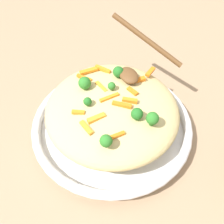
# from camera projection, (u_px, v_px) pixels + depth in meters

# --- Properties ---
(ground_plane) EXTENTS (2.40, 2.40, 0.00)m
(ground_plane) POSITION_uv_depth(u_px,v_px,m) (112.00, 131.00, 0.59)
(ground_plane) COLOR #9E7F60
(serving_bowl) EXTENTS (0.37, 0.37, 0.04)m
(serving_bowl) POSITION_uv_depth(u_px,v_px,m) (112.00, 125.00, 0.57)
(serving_bowl) COLOR silver
(serving_bowl) RESTS_ON ground_plane
(pasta_mound) EXTENTS (0.30, 0.29, 0.08)m
(pasta_mound) POSITION_uv_depth(u_px,v_px,m) (112.00, 109.00, 0.53)
(pasta_mound) COLOR #D1BA7A
(pasta_mound) RESTS_ON serving_bowl
(carrot_piece_0) EXTENTS (0.04, 0.03, 0.01)m
(carrot_piece_0) POSITION_uv_depth(u_px,v_px,m) (84.00, 78.00, 0.55)
(carrot_piece_0) COLOR orange
(carrot_piece_0) RESTS_ON pasta_mound
(carrot_piece_1) EXTENTS (0.01, 0.04, 0.01)m
(carrot_piece_1) POSITION_uv_depth(u_px,v_px,m) (110.00, 99.00, 0.50)
(carrot_piece_1) COLOR orange
(carrot_piece_1) RESTS_ON pasta_mound
(carrot_piece_2) EXTENTS (0.04, 0.02, 0.01)m
(carrot_piece_2) POSITION_uv_depth(u_px,v_px,m) (101.00, 87.00, 0.53)
(carrot_piece_2) COLOR orange
(carrot_piece_2) RESTS_ON pasta_mound
(carrot_piece_3) EXTENTS (0.01, 0.04, 0.01)m
(carrot_piece_3) POSITION_uv_depth(u_px,v_px,m) (116.00, 136.00, 0.45)
(carrot_piece_3) COLOR orange
(carrot_piece_3) RESTS_ON pasta_mound
(carrot_piece_4) EXTENTS (0.02, 0.03, 0.01)m
(carrot_piece_4) POSITION_uv_depth(u_px,v_px,m) (78.00, 112.00, 0.48)
(carrot_piece_4) COLOR orange
(carrot_piece_4) RESTS_ON pasta_mound
(carrot_piece_5) EXTENTS (0.01, 0.03, 0.01)m
(carrot_piece_5) POSITION_uv_depth(u_px,v_px,m) (139.00, 80.00, 0.54)
(carrot_piece_5) COLOR orange
(carrot_piece_5) RESTS_ON pasta_mound
(carrot_piece_6) EXTENTS (0.03, 0.04, 0.01)m
(carrot_piece_6) POSITION_uv_depth(u_px,v_px,m) (122.00, 105.00, 0.49)
(carrot_piece_6) COLOR orange
(carrot_piece_6) RESTS_ON pasta_mound
(carrot_piece_7) EXTENTS (0.03, 0.02, 0.01)m
(carrot_piece_7) POSITION_uv_depth(u_px,v_px,m) (133.00, 92.00, 0.51)
(carrot_piece_7) COLOR orange
(carrot_piece_7) RESTS_ON pasta_mound
(carrot_piece_8) EXTENTS (0.01, 0.04, 0.01)m
(carrot_piece_8) POSITION_uv_depth(u_px,v_px,m) (96.00, 118.00, 0.47)
(carrot_piece_8) COLOR orange
(carrot_piece_8) RESTS_ON pasta_mound
(carrot_piece_9) EXTENTS (0.03, 0.03, 0.01)m
(carrot_piece_9) POSITION_uv_depth(u_px,v_px,m) (150.00, 72.00, 0.57)
(carrot_piece_9) COLOR orange
(carrot_piece_9) RESTS_ON pasta_mound
(carrot_piece_10) EXTENTS (0.04, 0.02, 0.01)m
(carrot_piece_10) POSITION_uv_depth(u_px,v_px,m) (86.00, 128.00, 0.46)
(carrot_piece_10) COLOR orange
(carrot_piece_10) RESTS_ON pasta_mound
(carrot_piece_11) EXTENTS (0.01, 0.04, 0.01)m
(carrot_piece_11) POSITION_uv_depth(u_px,v_px,m) (89.00, 71.00, 0.57)
(carrot_piece_11) COLOR orange
(carrot_piece_11) RESTS_ON pasta_mound
(carrot_piece_12) EXTENTS (0.04, 0.03, 0.01)m
(carrot_piece_12) POSITION_uv_depth(u_px,v_px,m) (103.00, 69.00, 0.57)
(carrot_piece_12) COLOR orange
(carrot_piece_12) RESTS_ON pasta_mound
(carrot_piece_13) EXTENTS (0.02, 0.03, 0.01)m
(carrot_piece_13) POSITION_uv_depth(u_px,v_px,m) (130.00, 100.00, 0.50)
(carrot_piece_13) COLOR orange
(carrot_piece_13) RESTS_ON pasta_mound
(broccoli_floret_0) EXTENTS (0.03, 0.03, 0.03)m
(broccoli_floret_0) POSITION_uv_depth(u_px,v_px,m) (85.00, 83.00, 0.52)
(broccoli_floret_0) COLOR #296820
(broccoli_floret_0) RESTS_ON pasta_mound
(broccoli_floret_1) EXTENTS (0.02, 0.02, 0.03)m
(broccoli_floret_1) POSITION_uv_depth(u_px,v_px,m) (152.00, 119.00, 0.45)
(broccoli_floret_1) COLOR #296820
(broccoli_floret_1) RESTS_ON pasta_mound
(broccoli_floret_2) EXTENTS (0.02, 0.02, 0.02)m
(broccoli_floret_2) POSITION_uv_depth(u_px,v_px,m) (87.00, 101.00, 0.49)
(broccoli_floret_2) COLOR #205B1C
(broccoli_floret_2) RESTS_ON pasta_mound
(broccoli_floret_3) EXTENTS (0.03, 0.03, 0.03)m
(broccoli_floret_3) POSITION_uv_depth(u_px,v_px,m) (118.00, 72.00, 0.54)
(broccoli_floret_3) COLOR #205B1C
(broccoli_floret_3) RESTS_ON pasta_mound
(broccoli_floret_4) EXTENTS (0.02, 0.02, 0.03)m
(broccoli_floret_4) POSITION_uv_depth(u_px,v_px,m) (137.00, 114.00, 0.47)
(broccoli_floret_4) COLOR #205B1C
(broccoli_floret_4) RESTS_ON pasta_mound
(broccoli_floret_5) EXTENTS (0.02, 0.02, 0.02)m
(broccoli_floret_5) POSITION_uv_depth(u_px,v_px,m) (112.00, 86.00, 0.51)
(broccoli_floret_5) COLOR #296820
(broccoli_floret_5) RESTS_ON pasta_mound
(broccoli_floret_6) EXTENTS (0.02, 0.02, 0.03)m
(broccoli_floret_6) POSITION_uv_depth(u_px,v_px,m) (106.00, 141.00, 0.42)
(broccoli_floret_6) COLOR #296820
(broccoli_floret_6) RESTS_ON pasta_mound
(serving_spoon) EXTENTS (0.16, 0.15, 0.09)m
(serving_spoon) POSITION_uv_depth(u_px,v_px,m) (136.00, 61.00, 0.54)
(serving_spoon) COLOR brown
(serving_spoon) RESTS_ON pasta_mound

